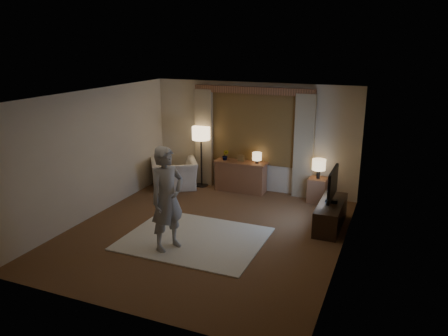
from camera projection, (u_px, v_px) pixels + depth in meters
The scene contains 13 objects.
room at pixel (216, 158), 8.40m from camera, with size 5.04×5.54×2.64m.
rug at pixel (194, 239), 8.04m from camera, with size 2.50×2.00×0.02m, color beige.
sideboard at pixel (241, 177), 10.53m from camera, with size 1.20×0.40×0.70m, color brown.
picture_frame at pixel (241, 159), 10.40m from camera, with size 0.16×0.02×0.20m, color brown.
plant at pixel (225, 155), 10.53m from camera, with size 0.17×0.13×0.30m, color #999999.
table_lamp_sideboard at pixel (257, 157), 10.23m from camera, with size 0.22×0.22×0.30m.
floor_lamp at pixel (201, 136), 10.65m from camera, with size 0.44×0.44×1.51m.
armchair at pixel (174, 174), 10.74m from camera, with size 1.08×0.95×0.70m, color beige.
side_table at pixel (317, 190), 9.82m from camera, with size 0.40×0.40×0.56m, color brown.
table_lamp_side at pixel (319, 165), 9.65m from camera, with size 0.30×0.30×0.44m.
tv_stand at pixel (331, 215), 8.52m from camera, with size 0.45×1.40×0.50m, color black.
tv at pixel (333, 184), 8.35m from camera, with size 0.23×0.93×0.67m.
person at pixel (167, 199), 7.41m from camera, with size 0.66×0.44×1.82m, color #AAA59D.
Camera 1 is at (3.25, -6.93, 3.51)m, focal length 35.00 mm.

